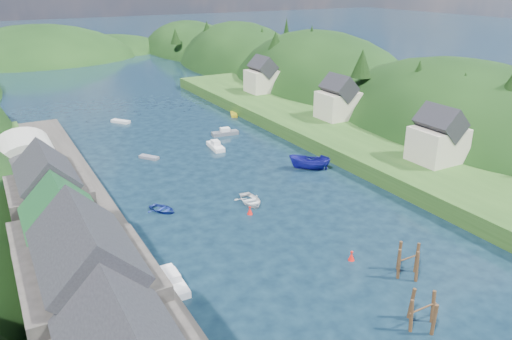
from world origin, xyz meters
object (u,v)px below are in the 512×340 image
piling_cluster_near (422,314)px  piling_cluster_far (408,263)px  channel_buoy_far (250,211)px  channel_buoy_near (351,256)px

piling_cluster_near → piling_cluster_far: size_ratio=0.96×
channel_buoy_far → piling_cluster_near: bearing=-84.5°
piling_cluster_far → piling_cluster_near: bearing=-126.4°
channel_buoy_near → channel_buoy_far: size_ratio=1.00×
piling_cluster_far → channel_buoy_near: size_ratio=3.46×
channel_buoy_far → piling_cluster_far: bearing=-69.8°
channel_buoy_near → piling_cluster_far: bearing=-57.9°
channel_buoy_near → channel_buoy_far: same height
piling_cluster_far → channel_buoy_near: (-3.04, 4.85, -0.85)m
piling_cluster_far → channel_buoy_far: size_ratio=3.46×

